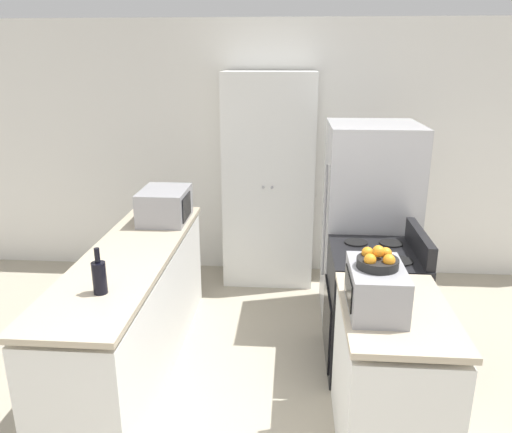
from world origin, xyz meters
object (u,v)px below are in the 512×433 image
object	(u,v)px
pantry_cabinet	(269,181)
refrigerator	(368,225)
stove	(373,309)
toaster_oven	(376,289)
microwave	(165,205)
fruit_bowl	(378,260)
wine_bottle	(99,277)

from	to	relation	value
pantry_cabinet	refrigerator	size ratio (longest dim) A/B	1.22
stove	toaster_oven	size ratio (longest dim) A/B	2.40
microwave	refrigerator	bearing A→B (deg)	6.19
refrigerator	fruit_bowl	size ratio (longest dim) A/B	7.76
wine_bottle	fruit_bowl	xyz separation A→B (m)	(1.56, -0.09, 0.19)
toaster_oven	microwave	bearing A→B (deg)	136.42
fruit_bowl	wine_bottle	bearing A→B (deg)	176.81
refrigerator	microwave	world-z (taller)	refrigerator
microwave	fruit_bowl	xyz separation A→B (m)	(1.52, -1.45, 0.16)
pantry_cabinet	wine_bottle	size ratio (longest dim) A/B	7.50
wine_bottle	stove	bearing A→B (deg)	24.33
stove	wine_bottle	xyz separation A→B (m)	(-1.71, -0.77, 0.55)
pantry_cabinet	toaster_oven	world-z (taller)	pantry_cabinet
wine_bottle	refrigerator	bearing A→B (deg)	41.35
toaster_oven	refrigerator	bearing A→B (deg)	83.19
pantry_cabinet	stove	world-z (taller)	pantry_cabinet
pantry_cabinet	microwave	size ratio (longest dim) A/B	4.31
refrigerator	fruit_bowl	distance (m)	1.68
microwave	toaster_oven	world-z (taller)	microwave
refrigerator	wine_bottle	world-z (taller)	refrigerator
pantry_cabinet	microwave	distance (m)	1.23
refrigerator	wine_bottle	xyz separation A→B (m)	(-1.76, -1.55, 0.16)
refrigerator	toaster_oven	distance (m)	1.65
wine_bottle	toaster_oven	size ratio (longest dim) A/B	0.63
refrigerator	pantry_cabinet	bearing A→B (deg)	140.83
pantry_cabinet	wine_bottle	bearing A→B (deg)	-110.95
refrigerator	wine_bottle	size ratio (longest dim) A/B	6.12
refrigerator	microwave	size ratio (longest dim) A/B	3.52
wine_bottle	toaster_oven	distance (m)	1.57
stove	fruit_bowl	world-z (taller)	fruit_bowl
microwave	fruit_bowl	bearing A→B (deg)	-43.67
toaster_oven	fruit_bowl	xyz separation A→B (m)	(-0.00, -0.00, 0.17)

